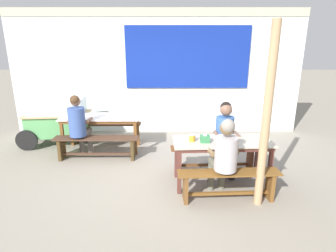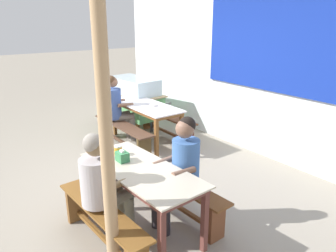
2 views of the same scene
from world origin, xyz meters
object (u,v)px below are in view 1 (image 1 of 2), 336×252
at_px(person_near_front, 224,153).
at_px(person_left_back_turned, 78,123).
at_px(bench_far_front, 97,145).
at_px(wooden_support_post, 266,120).
at_px(bench_near_back, 214,155).
at_px(bench_near_front, 228,182).
at_px(dining_table_far, 101,120).
at_px(dining_table_near, 222,145).
at_px(tissue_box, 205,139).
at_px(food_cart, 58,118).
at_px(person_right_near_table, 225,134).
at_px(condiment_jar, 192,138).
at_px(soup_bowl, 110,115).
at_px(bench_far_back, 107,129).

distance_m(person_near_front, person_left_back_turned, 3.04).
distance_m(bench_far_front, wooden_support_post, 3.37).
height_order(bench_near_back, bench_near_front, same).
relative_size(dining_table_far, wooden_support_post, 0.65).
xyz_separation_m(dining_table_near, wooden_support_post, (0.46, -0.60, 0.60)).
bearing_deg(person_left_back_turned, wooden_support_post, -28.54).
bearing_deg(dining_table_near, tissue_box, -166.11).
xyz_separation_m(bench_far_front, food_cart, (-1.10, 0.89, 0.32)).
distance_m(person_near_front, tissue_box, 0.45).
height_order(dining_table_near, bench_near_back, dining_table_near).
xyz_separation_m(bench_near_front, wooden_support_post, (0.43, -0.10, 0.99)).
distance_m(bench_far_front, person_right_near_table, 2.57).
distance_m(tissue_box, condiment_jar, 0.20).
xyz_separation_m(bench_far_front, bench_near_front, (2.35, -1.54, -0.01)).
xyz_separation_m(bench_far_front, tissue_box, (2.03, -1.10, 0.52)).
bearing_deg(condiment_jar, person_left_back_turned, 152.85).
bearing_deg(bench_near_front, dining_table_far, 139.01).
xyz_separation_m(person_near_front, condiment_jar, (-0.44, 0.42, 0.09)).
xyz_separation_m(condiment_jar, soup_bowl, (-1.64, 1.61, -0.03)).
distance_m(bench_near_back, food_cart, 3.69).
xyz_separation_m(bench_far_front, person_left_back_turned, (-0.35, 0.07, 0.44)).
bearing_deg(bench_near_front, bench_far_front, 146.80).
distance_m(bench_far_front, food_cart, 1.45).
height_order(bench_far_back, food_cart, food_cart).
xyz_separation_m(dining_table_far, soup_bowl, (0.20, 0.05, 0.10)).
distance_m(bench_far_front, condiment_jar, 2.18).
height_order(food_cart, person_right_near_table, person_right_near_table).
bearing_deg(person_right_near_table, dining_table_near, -107.90).
bearing_deg(bench_near_front, bench_far_back, 132.71).
distance_m(person_left_back_turned, tissue_box, 2.65).
bearing_deg(dining_table_far, person_right_near_table, -23.94).
height_order(bench_far_front, food_cart, food_cart).
xyz_separation_m(bench_near_front, condiment_jar, (-0.51, 0.49, 0.53)).
xyz_separation_m(dining_table_far, tissue_box, (2.04, -1.61, 0.14)).
xyz_separation_m(bench_near_back, wooden_support_post, (0.48, -1.11, 0.98)).
bearing_deg(food_cart, bench_near_front, -35.22).
relative_size(bench_far_back, condiment_jar, 13.99).
distance_m(bench_near_back, soup_bowl, 2.41).
xyz_separation_m(bench_far_back, bench_near_back, (2.30, -1.54, -0.01)).
relative_size(food_cart, person_left_back_turned, 1.33).
distance_m(bench_near_back, condiment_jar, 0.87).
bearing_deg(bench_near_back, dining_table_far, 155.84).
relative_size(dining_table_far, bench_near_front, 1.10).
relative_size(food_cart, condiment_jar, 15.28).
xyz_separation_m(dining_table_near, food_cart, (-3.42, 1.93, -0.06)).
bearing_deg(person_left_back_turned, bench_far_back, 70.24).
bearing_deg(bench_far_front, food_cart, 140.78).
height_order(dining_table_far, bench_far_back, dining_table_far).
distance_m(dining_table_near, bench_near_front, 0.64).
bearing_deg(dining_table_far, person_near_front, -41.05).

